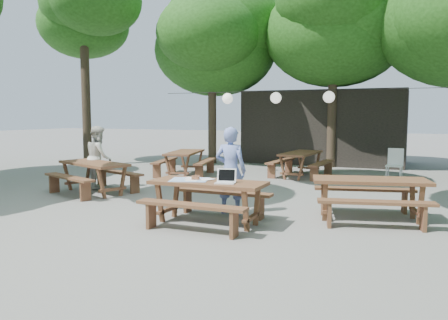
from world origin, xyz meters
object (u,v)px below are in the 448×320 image
Objects in this scene: woman at (231,170)px; plastic_chair at (394,170)px; second_person at (99,157)px; main_picnic_table at (208,202)px; picnic_table_nw at (94,177)px.

plastic_chair is (2.72, 6.01, -0.58)m from woman.
plastic_chair is at bearing -96.86° from second_person.
second_person reaches higher than main_picnic_table.
woman is 4.47m from second_person.
woman reaches higher than second_person.
second_person is (-0.38, 0.66, 0.42)m from picnic_table_nw.
main_picnic_table is at bearing -2.54° from picnic_table_nw.
main_picnic_table is 0.86× the size of picnic_table_nw.
picnic_table_nw is 3.97m from woman.
woman reaches higher than picnic_table_nw.
woman is 1.04× the size of second_person.
woman reaches higher than main_picnic_table.
main_picnic_table is 2.22× the size of plastic_chair.
woman is at bearing 86.04° from main_picnic_table.
woman is 1.85× the size of plastic_chair.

